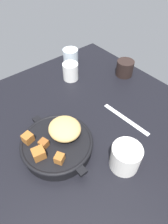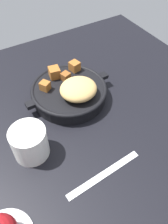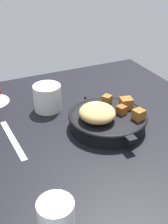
{
  "view_description": "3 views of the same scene",
  "coord_description": "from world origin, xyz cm",
  "px_view_note": "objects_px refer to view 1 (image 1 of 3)",
  "views": [
    {
      "loc": [
        33.03,
        -25.15,
        53.24
      ],
      "look_at": [
        -2.2,
        3.76,
        5.68
      ],
      "focal_mm": 31.01,
      "sensor_mm": 36.0,
      "label": 1
    },
    {
      "loc": [
        22.87,
        35.6,
        49.78
      ],
      "look_at": [
        3.52,
        3.15,
        7.36
      ],
      "focal_mm": 36.84,
      "sensor_mm": 36.0,
      "label": 2
    },
    {
      "loc": [
        -62.02,
        26.92,
        47.65
      ],
      "look_at": [
        1.52,
        -2.51,
        6.56
      ],
      "focal_mm": 47.77,
      "sensor_mm": 36.0,
      "label": 3
    }
  ],
  "objects_px": {
    "cast_iron_skillet": "(58,142)",
    "coffee_mug_dark": "(125,68)",
    "water_glass_short": "(71,58)",
    "white_creamer_pitcher": "(71,71)",
    "ceramic_mug_white": "(125,157)",
    "butter_knife": "(126,119)"
  },
  "relations": [
    {
      "from": "butter_knife",
      "to": "coffee_mug_dark",
      "type": "xyz_separation_m",
      "value": [
        -0.2,
        0.2,
        0.03
      ]
    },
    {
      "from": "ceramic_mug_white",
      "to": "white_creamer_pitcher",
      "type": "height_order",
      "value": "ceramic_mug_white"
    },
    {
      "from": "cast_iron_skillet",
      "to": "ceramic_mug_white",
      "type": "xyz_separation_m",
      "value": [
        0.17,
        0.12,
        0.01
      ]
    },
    {
      "from": "butter_knife",
      "to": "ceramic_mug_white",
      "type": "bearing_deg",
      "value": -53.35
    },
    {
      "from": "white_creamer_pitcher",
      "to": "butter_knife",
      "type": "bearing_deg",
      "value": 1.13
    },
    {
      "from": "cast_iron_skillet",
      "to": "ceramic_mug_white",
      "type": "relative_size",
      "value": 3.09
    },
    {
      "from": "coffee_mug_dark",
      "to": "water_glass_short",
      "type": "distance_m",
      "value": 0.26
    },
    {
      "from": "water_glass_short",
      "to": "cast_iron_skillet",
      "type": "bearing_deg",
      "value": -41.38
    },
    {
      "from": "water_glass_short",
      "to": "white_creamer_pitcher",
      "type": "relative_size",
      "value": 1.08
    },
    {
      "from": "cast_iron_skillet",
      "to": "coffee_mug_dark",
      "type": "distance_m",
      "value": 0.49
    },
    {
      "from": "butter_knife",
      "to": "ceramic_mug_white",
      "type": "xyz_separation_m",
      "value": [
        0.12,
        -0.14,
        0.04
      ]
    },
    {
      "from": "coffee_mug_dark",
      "to": "ceramic_mug_white",
      "type": "bearing_deg",
      "value": -47.56
    },
    {
      "from": "cast_iron_skillet",
      "to": "white_creamer_pitcher",
      "type": "distance_m",
      "value": 0.38
    },
    {
      "from": "water_glass_short",
      "to": "butter_knife",
      "type": "bearing_deg",
      "value": -8.3
    },
    {
      "from": "cast_iron_skillet",
      "to": "ceramic_mug_white",
      "type": "height_order",
      "value": "cast_iron_skillet"
    },
    {
      "from": "cast_iron_skillet",
      "to": "water_glass_short",
      "type": "xyz_separation_m",
      "value": [
        -0.37,
        0.32,
        0.01
      ]
    },
    {
      "from": "white_creamer_pitcher",
      "to": "coffee_mug_dark",
      "type": "bearing_deg",
      "value": 57.73
    },
    {
      "from": "coffee_mug_dark",
      "to": "water_glass_short",
      "type": "xyz_separation_m",
      "value": [
        -0.22,
        -0.14,
        0.01
      ]
    },
    {
      "from": "cast_iron_skillet",
      "to": "water_glass_short",
      "type": "bearing_deg",
      "value": 138.62
    },
    {
      "from": "water_glass_short",
      "to": "white_creamer_pitcher",
      "type": "bearing_deg",
      "value": -37.11
    },
    {
      "from": "cast_iron_skillet",
      "to": "white_creamer_pitcher",
      "type": "relative_size",
      "value": 3.5
    },
    {
      "from": "cast_iron_skillet",
      "to": "coffee_mug_dark",
      "type": "xyz_separation_m",
      "value": [
        -0.14,
        0.46,
        0.0
      ]
    }
  ]
}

